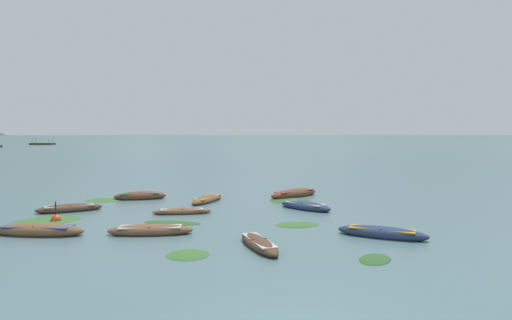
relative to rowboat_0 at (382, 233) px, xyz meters
The scene contains 23 objects.
ground_plane 1491.51m from the rowboat_0, 90.19° to the left, with size 6000.00×6000.00×0.00m, color slate.
mountain_2 1875.90m from the rowboat_0, 92.36° to the left, with size 909.17×909.17×365.57m, color slate.
mountain_3 1786.64m from the rowboat_0, 76.81° to the left, with size 939.31×939.31×261.22m, color slate.
mountain_4 2081.98m from the rowboat_0, 63.64° to the left, with size 1762.19×1762.19×422.06m, color #4C5B56.
rowboat_0 is the anchor object (origin of this frame).
rowboat_1 11.80m from the rowboat_0, 98.72° to the left, with size 4.06×3.58×0.68m.
rowboat_2 16.66m from the rowboat_0, 154.77° to the left, with size 3.61×2.37×0.51m.
rowboat_3 12.53m from the rowboat_0, 127.36° to the left, with size 2.39×3.76×0.47m.
rowboat_4 14.49m from the rowboat_0, behind, with size 4.17×1.78×0.61m.
rowboat_5 7.11m from the rowboat_0, 105.72° to the left, with size 3.09×3.31×0.54m.
rowboat_6 5.37m from the rowboat_0, 166.45° to the right, with size 1.70×3.54×0.44m.
rowboat_7 16.53m from the rowboat_0, 136.69° to the left, with size 3.46×1.61×0.64m.
rowboat_8 9.75m from the rowboat_0, behind, with size 3.63×1.04×0.53m.
rowboat_9 10.58m from the rowboat_0, 146.12° to the left, with size 3.18×1.02×0.39m.
ferry_2 169.45m from the rowboat_0, 116.27° to the left, with size 9.16×4.65×2.54m.
mooring_buoy 15.33m from the rowboat_0, 163.87° to the left, with size 0.49×0.49×1.13m.
weed_patch_0 8.10m from the rowboat_0, 164.81° to the right, with size 1.52×1.51×0.14m, color #38662D.
weed_patch_1 18.00m from the rowboat_0, 142.39° to the left, with size 1.92×2.33×0.14m, color #38662D.
weed_patch_2 10.25m from the rowboat_0, 103.24° to the left, with size 2.54×2.66×0.14m, color #2D5628.
weed_patch_3 4.06m from the rowboat_0, 139.93° to the left, with size 2.13×1.40×0.14m, color #38662D.
weed_patch_4 9.66m from the rowboat_0, 158.98° to the left, with size 2.87×1.05×0.14m, color #2D5628.
weed_patch_5 15.94m from the rowboat_0, 163.77° to the left, with size 3.30×2.43×0.14m, color #38662D.
weed_patch_6 3.45m from the rowboat_0, 114.09° to the right, with size 1.55×1.02×0.14m, color #2D5628.
Camera 1 is at (-1.67, -8.86, 4.29)m, focal length 30.48 mm.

